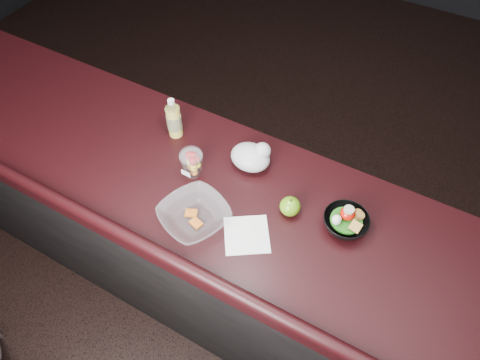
# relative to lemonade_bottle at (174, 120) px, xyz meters

# --- Properties ---
(ground) EXTENTS (8.00, 8.00, 0.00)m
(ground) POSITION_rel_lemonade_bottle_xyz_m (0.41, -0.47, -1.10)
(ground) COLOR black
(ground) RESTS_ON ground
(room_shell) EXTENTS (8.00, 8.00, 8.00)m
(room_shell) POSITION_rel_lemonade_bottle_xyz_m (0.41, -0.47, 0.73)
(room_shell) COLOR black
(room_shell) RESTS_ON ground
(counter) EXTENTS (4.06, 0.71, 1.02)m
(counter) POSITION_rel_lemonade_bottle_xyz_m (0.41, -0.17, -0.59)
(counter) COLOR black
(counter) RESTS_ON ground
(lemonade_bottle) EXTENTS (0.06, 0.06, 0.19)m
(lemonade_bottle) POSITION_rel_lemonade_bottle_xyz_m (0.00, 0.00, 0.00)
(lemonade_bottle) COLOR yellow
(lemonade_bottle) RESTS_ON counter
(fruit_cup) EXTENTS (0.09, 0.09, 0.13)m
(fruit_cup) POSITION_rel_lemonade_bottle_xyz_m (0.18, -0.15, -0.01)
(fruit_cup) COLOR white
(fruit_cup) RESTS_ON counter
(green_apple) EXTENTS (0.08, 0.08, 0.08)m
(green_apple) POSITION_rel_lemonade_bottle_xyz_m (0.60, -0.13, -0.04)
(green_apple) COLOR #41760D
(green_apple) RESTS_ON counter
(plastic_bag) EXTENTS (0.16, 0.13, 0.12)m
(plastic_bag) POSITION_rel_lemonade_bottle_xyz_m (0.37, 0.00, -0.03)
(plastic_bag) COLOR silver
(plastic_bag) RESTS_ON counter
(snack_bowl) EXTENTS (0.21, 0.21, 0.09)m
(snack_bowl) POSITION_rel_lemonade_bottle_xyz_m (0.81, -0.09, -0.05)
(snack_bowl) COLOR black
(snack_bowl) RESTS_ON counter
(takeout_bowl) EXTENTS (0.32, 0.32, 0.06)m
(takeout_bowl) POSITION_rel_lemonade_bottle_xyz_m (0.31, -0.34, -0.05)
(takeout_bowl) COLOR silver
(takeout_bowl) RESTS_ON counter
(paper_napkin) EXTENTS (0.22, 0.22, 0.00)m
(paper_napkin) POSITION_rel_lemonade_bottle_xyz_m (0.51, -0.30, -0.08)
(paper_napkin) COLOR white
(paper_napkin) RESTS_ON counter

